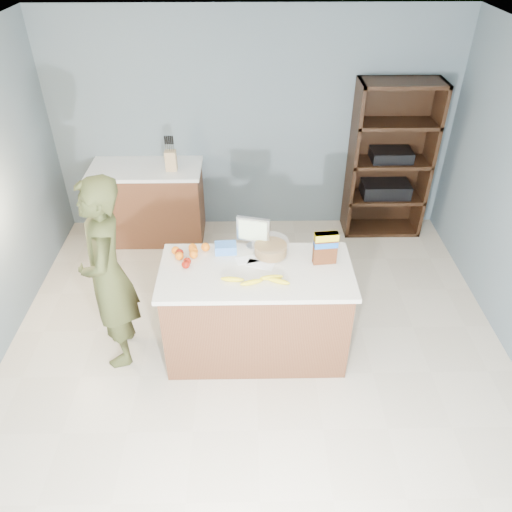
{
  "coord_description": "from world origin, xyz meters",
  "views": [
    {
      "loc": [
        -0.06,
        -2.88,
        3.32
      ],
      "look_at": [
        0.0,
        0.35,
        1.0
      ],
      "focal_mm": 35.0,
      "sensor_mm": 36.0,
      "label": 1
    }
  ],
  "objects_px": {
    "counter_peninsula": "(256,315)",
    "person": "(108,275)",
    "tv": "(253,231)",
    "shelving_unit": "(388,162)",
    "cereal_box": "(326,246)"
  },
  "relations": [
    {
      "from": "shelving_unit",
      "to": "cereal_box",
      "type": "xyz_separation_m",
      "value": [
        -0.99,
        -1.96,
        0.2
      ]
    },
    {
      "from": "counter_peninsula",
      "to": "person",
      "type": "distance_m",
      "value": 1.27
    },
    {
      "from": "counter_peninsula",
      "to": "cereal_box",
      "type": "distance_m",
      "value": 0.86
    },
    {
      "from": "person",
      "to": "tv",
      "type": "distance_m",
      "value": 1.23
    },
    {
      "from": "counter_peninsula",
      "to": "tv",
      "type": "relative_size",
      "value": 5.53
    },
    {
      "from": "person",
      "to": "cereal_box",
      "type": "relative_size",
      "value": 6.09
    },
    {
      "from": "shelving_unit",
      "to": "tv",
      "type": "relative_size",
      "value": 6.38
    },
    {
      "from": "person",
      "to": "cereal_box",
      "type": "bearing_deg",
      "value": 81.58
    },
    {
      "from": "person",
      "to": "tv",
      "type": "bearing_deg",
      "value": 94.34
    },
    {
      "from": "shelving_unit",
      "to": "tv",
      "type": "bearing_deg",
      "value": -132.37
    },
    {
      "from": "person",
      "to": "shelving_unit",
      "type": "bearing_deg",
      "value": 115.27
    },
    {
      "from": "counter_peninsula",
      "to": "shelving_unit",
      "type": "distance_m",
      "value": 2.61
    },
    {
      "from": "tv",
      "to": "counter_peninsula",
      "type": "bearing_deg",
      "value": -86.8
    },
    {
      "from": "person",
      "to": "tv",
      "type": "height_order",
      "value": "person"
    },
    {
      "from": "tv",
      "to": "shelving_unit",
      "type": "bearing_deg",
      "value": 47.63
    }
  ]
}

